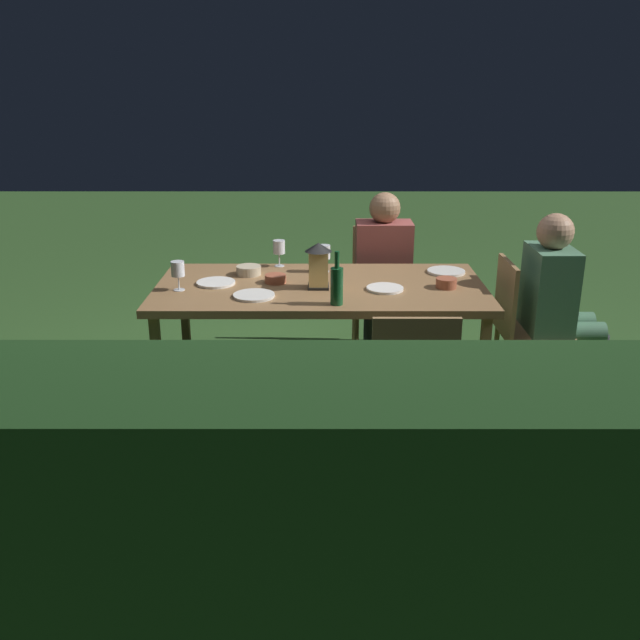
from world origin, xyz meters
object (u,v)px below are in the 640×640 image
at_px(lantern_centerpiece, 318,263).
at_px(green_bottle_on_table, 336,285).
at_px(wine_glass_c, 279,248).
at_px(bowl_olives, 248,270).
at_px(wine_glass_a, 324,253).
at_px(plate_a, 215,283).
at_px(chair_side_right_a, 410,385).
at_px(chair_head_near, 522,324).
at_px(plate_d, 253,295).
at_px(plate_b, 446,271).
at_px(plate_c, 384,289).
at_px(dining_table, 320,293).
at_px(chair_side_left_a, 380,283).
at_px(bowl_salad, 275,278).
at_px(wine_glass_b, 177,270).
at_px(bowl_bread, 446,283).
at_px(person_in_green, 558,300).
at_px(potted_plant_corner, 554,431).
at_px(person_in_rust, 383,269).

height_order(lantern_centerpiece, green_bottle_on_table, green_bottle_on_table).
xyz_separation_m(green_bottle_on_table, wine_glass_c, (0.35, -0.78, 0.01)).
bearing_deg(bowl_olives, wine_glass_c, -131.23).
distance_m(wine_glass_a, plate_a, 0.70).
relative_size(chair_side_right_a, chair_head_near, 1.00).
distance_m(green_bottle_on_table, plate_a, 0.80).
bearing_deg(plate_d, plate_b, -156.60).
distance_m(plate_b, plate_c, 0.55).
bearing_deg(dining_table, plate_d, 32.20).
xyz_separation_m(chair_side_left_a, plate_c, (0.06, 0.97, 0.25)).
xyz_separation_m(dining_table, bowl_salad, (0.27, -0.04, 0.08)).
xyz_separation_m(bowl_olives, bowl_salad, (-0.17, 0.17, -0.00)).
height_order(dining_table, wine_glass_b, wine_glass_b).
xyz_separation_m(wine_glass_a, plate_d, (0.39, 0.52, -0.11)).
relative_size(dining_table, chair_side_left_a, 2.20).
xyz_separation_m(chair_side_left_a, bowl_bread, (-0.29, 0.93, 0.27)).
relative_size(green_bottle_on_table, plate_c, 1.37).
xyz_separation_m(dining_table, plate_d, (0.37, 0.23, 0.06)).
xyz_separation_m(wine_glass_c, plate_b, (-1.04, 0.15, -0.11)).
bearing_deg(chair_side_left_a, plate_b, 119.89).
bearing_deg(wine_glass_a, wine_glass_c, -24.45).
bearing_deg(person_in_green, bowl_bread, 4.94).
bearing_deg(dining_table, wine_glass_c, -57.70).
distance_m(chair_head_near, bowl_bread, 0.56).
bearing_deg(bowl_olives, bowl_bread, 166.75).
distance_m(wine_glass_c, plate_b, 1.06).
bearing_deg(chair_side_right_a, potted_plant_corner, 146.02).
height_order(person_in_rust, wine_glass_c, person_in_rust).
relative_size(chair_head_near, bowl_salad, 6.96).
bearing_deg(chair_head_near, plate_a, -0.53).
height_order(wine_glass_a, plate_b, wine_glass_a).
height_order(chair_side_left_a, plate_b, chair_side_left_a).
distance_m(chair_head_near, plate_b, 0.56).
xyz_separation_m(person_in_rust, person_in_green, (-0.97, 0.68, 0.00)).
bearing_deg(bowl_bread, person_in_rust, -68.24).
relative_size(chair_head_near, wine_glass_c, 5.15).
height_order(chair_side_right_a, person_in_rust, person_in_rust).
bearing_deg(potted_plant_corner, wine_glass_c, -52.88).
relative_size(person_in_rust, wine_glass_b, 6.80).
xyz_separation_m(green_bottle_on_table, plate_a, (0.70, -0.38, -0.10)).
bearing_deg(green_bottle_on_table, person_in_green, -164.49).
bearing_deg(wine_glass_c, wine_glass_b, 44.07).
relative_size(wine_glass_a, wine_glass_b, 1.00).
bearing_deg(potted_plant_corner, plate_b, -81.67).
bearing_deg(bowl_salad, plate_b, -167.97).
height_order(person_in_green, potted_plant_corner, person_in_green).
relative_size(lantern_centerpiece, wine_glass_b, 1.57).
height_order(chair_side_left_a, bowl_olives, chair_side_left_a).
height_order(wine_glass_b, wine_glass_c, same).
xyz_separation_m(green_bottle_on_table, bowl_salad, (0.35, -0.41, -0.08)).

